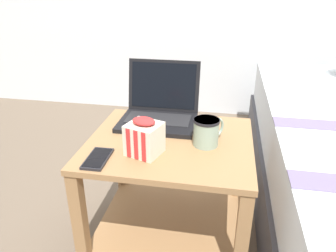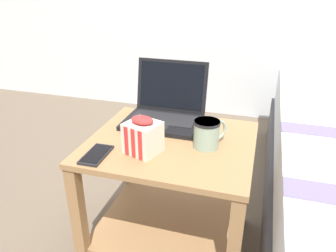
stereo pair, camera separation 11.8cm
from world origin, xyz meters
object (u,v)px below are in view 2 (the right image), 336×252
laptop (165,110)px  snack_bag (143,136)px  cell_phone (96,155)px  mug_front_left (207,133)px

laptop → snack_bag: laptop is taller
laptop → cell_phone: 0.39m
mug_front_left → laptop: bearing=139.1°
laptop → mug_front_left: 0.29m
mug_front_left → snack_bag: bearing=-153.6°
mug_front_left → snack_bag: 0.23m
snack_bag → cell_phone: 0.17m
snack_bag → cell_phone: size_ratio=0.95×
laptop → cell_phone: bearing=-110.9°
laptop → mug_front_left: bearing=-40.9°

